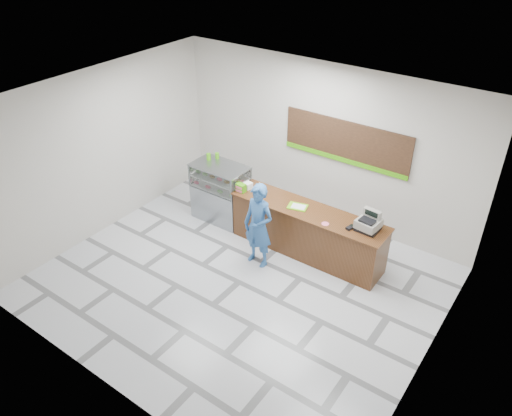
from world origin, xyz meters
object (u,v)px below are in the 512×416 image
Objects in this scene: sales_counter at (307,231)px; display_case at (221,192)px; cash_register at (369,223)px; serving_tray at (298,207)px; customer at (258,226)px.

sales_counter is 2.23m from display_case.
sales_counter is 1.39m from cash_register.
cash_register is at bearing 3.12° from sales_counter.
display_case is 3.04× the size of serving_tray.
sales_counter is 1.09m from customer.
sales_counter is 2.45× the size of display_case.
customer is at bearing -148.32° from cash_register.
cash_register reaches higher than serving_tray.
serving_tray is (-1.45, -0.10, -0.13)m from cash_register.
cash_register is at bearing 28.62° from customer.
cash_register is 2.06m from customer.
serving_tray is 0.90m from customer.
sales_counter is at bearing 0.00° from display_case.
display_case is at bearing 155.49° from customer.
sales_counter is 7.46× the size of serving_tray.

